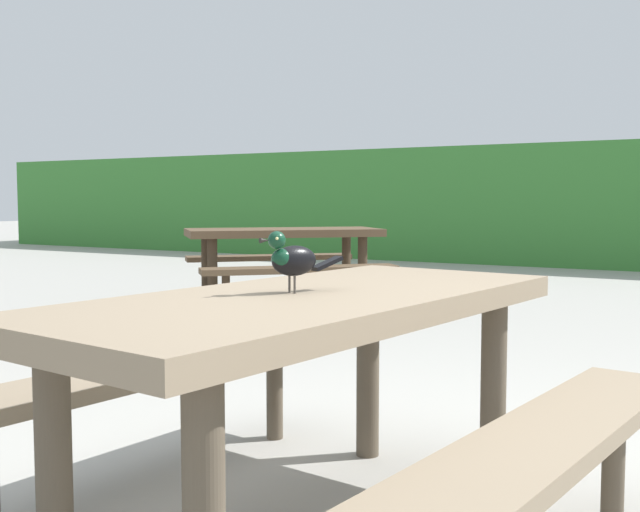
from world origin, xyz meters
name	(u,v)px	position (x,y,z in m)	size (l,w,h in m)	color
picnic_table_foreground	(312,354)	(-0.38, -0.15, 0.56)	(1.87, 1.90, 0.74)	#84725B
bird_grackle	(291,258)	(-0.43, -0.19, 0.84)	(0.15, 0.27, 0.18)	black
picnic_table_mid_left	(283,248)	(-3.18, 3.94, 0.56)	(2.40, 2.40, 0.74)	brown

